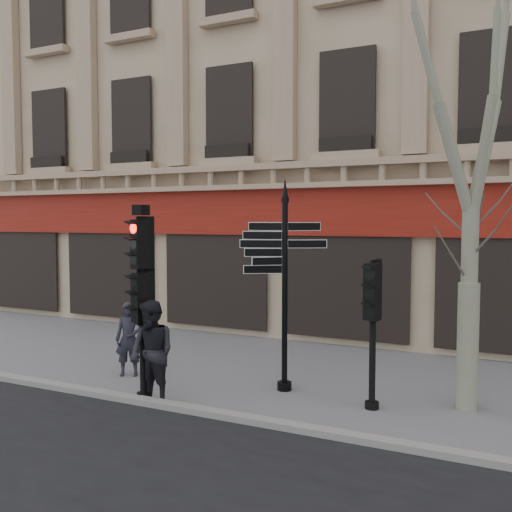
# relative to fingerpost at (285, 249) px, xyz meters

# --- Properties ---
(ground) EXTENTS (80.00, 80.00, 0.00)m
(ground) POSITION_rel_fingerpost_xyz_m (-0.10, -0.56, -2.81)
(ground) COLOR slate
(ground) RESTS_ON ground
(kerb) EXTENTS (80.00, 0.25, 0.12)m
(kerb) POSITION_rel_fingerpost_xyz_m (-0.10, -1.96, -2.75)
(kerb) COLOR gray
(kerb) RESTS_ON ground
(building) EXTENTS (28.00, 15.52, 18.00)m
(building) POSITION_rel_fingerpost_xyz_m (-0.10, 11.92, 6.18)
(building) COLOR tan
(building) RESTS_ON ground
(fingerpost) EXTENTS (2.28, 2.28, 4.18)m
(fingerpost) POSITION_rel_fingerpost_xyz_m (0.00, 0.00, 0.00)
(fingerpost) COLOR black
(fingerpost) RESTS_ON ground
(traffic_signal_main) EXTENTS (0.46, 0.38, 3.65)m
(traffic_signal_main) POSITION_rel_fingerpost_xyz_m (-2.15, -1.73, -0.50)
(traffic_signal_main) COLOR black
(traffic_signal_main) RESTS_ON ground
(traffic_signal_secondary) EXTENTS (0.48, 0.37, 2.61)m
(traffic_signal_secondary) POSITION_rel_fingerpost_xyz_m (1.85, -0.34, -0.99)
(traffic_signal_secondary) COLOR black
(traffic_signal_secondary) RESTS_ON ground
(plane_tree) EXTENTS (3.30, 3.30, 8.78)m
(plane_tree) POSITION_rel_fingerpost_xyz_m (3.37, 0.35, 3.35)
(plane_tree) COLOR gray
(plane_tree) RESTS_ON ground
(pedestrian_a) EXTENTS (0.70, 0.61, 1.60)m
(pedestrian_a) POSITION_rel_fingerpost_xyz_m (-3.44, -0.52, -2.01)
(pedestrian_a) COLOR #22212C
(pedestrian_a) RESTS_ON ground
(pedestrian_b) EXTENTS (1.08, 0.93, 1.91)m
(pedestrian_b) POSITION_rel_fingerpost_xyz_m (-1.84, -1.86, -1.85)
(pedestrian_b) COLOR black
(pedestrian_b) RESTS_ON ground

